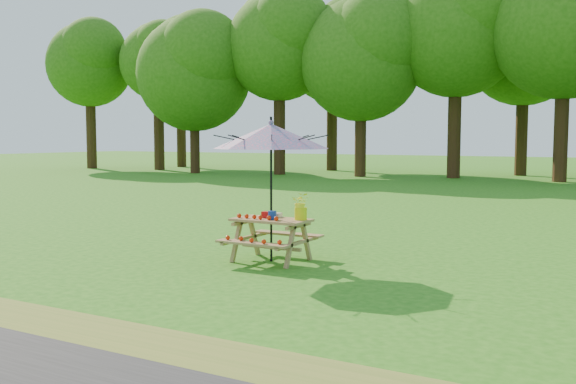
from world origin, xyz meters
The scene contains 7 objects.
ground centered at (0.00, 0.00, 0.00)m, with size 120.00×120.00×0.00m, color #246C14.
drygrass_strip centered at (0.00, -2.80, 0.00)m, with size 120.00×1.20×0.01m, color olive.
picnic_table centered at (0.55, 1.38, 0.33)m, with size 1.20×1.32×0.67m.
patio_umbrella centered at (0.55, 1.38, 1.95)m, with size 2.15×2.15×2.25m.
produce_bins centered at (0.54, 1.42, 0.72)m, with size 0.31×0.39×0.13m.
tomatoes_row centered at (0.40, 1.20, 0.71)m, with size 0.77×0.13×0.07m, color red, non-canonical shape.
flower_bucket centered at (1.02, 1.48, 0.89)m, with size 0.33×0.31×0.42m.
Camera 1 is at (5.63, -7.12, 1.93)m, focal length 40.00 mm.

